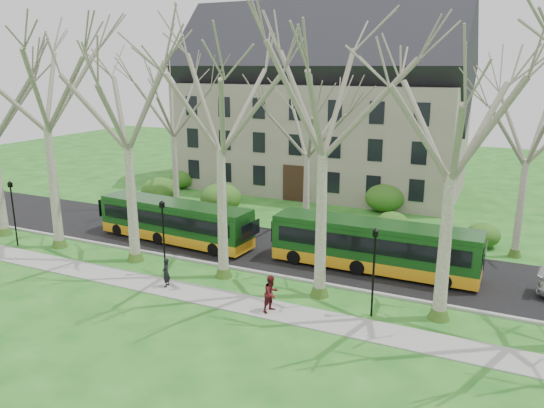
% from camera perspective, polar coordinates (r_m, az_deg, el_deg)
% --- Properties ---
extents(ground, '(120.00, 120.00, 0.00)m').
position_cam_1_polar(ground, '(29.07, -0.48, -8.89)').
color(ground, '#1C5F1B').
rests_on(ground, ground).
extents(sidewalk, '(70.00, 2.00, 0.06)m').
position_cam_1_polar(sidewalk, '(27.03, -2.82, -10.73)').
color(sidewalk, gray).
rests_on(sidewalk, ground).
extents(road, '(80.00, 8.00, 0.06)m').
position_cam_1_polar(road, '(33.75, 3.59, -5.45)').
color(road, black).
rests_on(road, ground).
extents(curb, '(80.00, 0.25, 0.14)m').
position_cam_1_polar(curb, '(30.30, 0.76, -7.74)').
color(curb, '#A5A39E').
rests_on(curb, ground).
extents(building, '(26.50, 12.20, 16.00)m').
position_cam_1_polar(building, '(51.25, 5.20, 10.63)').
color(building, gray).
rests_on(building, ground).
extents(tree_row_verge, '(49.00, 7.00, 14.00)m').
position_cam_1_polar(tree_row_verge, '(27.32, -0.24, 4.93)').
color(tree_row_verge, gray).
rests_on(tree_row_verge, ground).
extents(tree_row_far, '(33.00, 7.00, 12.00)m').
position_cam_1_polar(tree_row_far, '(37.73, 4.96, 6.05)').
color(tree_row_far, gray).
rests_on(tree_row_far, ground).
extents(lamp_row, '(36.22, 0.22, 4.30)m').
position_cam_1_polar(lamp_row, '(27.30, -1.40, -4.69)').
color(lamp_row, black).
rests_on(lamp_row, ground).
extents(hedges, '(30.60, 8.60, 2.00)m').
position_cam_1_polar(hedges, '(42.68, 2.02, 0.25)').
color(hedges, '#2F661D').
rests_on(hedges, ground).
extents(bus_lead, '(11.42, 3.20, 2.82)m').
position_cam_1_polar(bus_lead, '(36.29, -10.40, -1.82)').
color(bus_lead, '#113D12').
rests_on(bus_lead, road).
extents(bus_follow, '(11.84, 2.48, 2.96)m').
position_cam_1_polar(bus_follow, '(31.26, 10.87, -4.42)').
color(bus_follow, '#113D12').
rests_on(bus_follow, road).
extents(pedestrian_a, '(0.51, 0.66, 1.60)m').
position_cam_1_polar(pedestrian_a, '(29.22, -11.33, -7.24)').
color(pedestrian_a, black).
rests_on(pedestrian_a, sidewalk).
extents(pedestrian_b, '(0.93, 1.06, 1.83)m').
position_cam_1_polar(pedestrian_b, '(25.89, -0.07, -9.60)').
color(pedestrian_b, '#561319').
rests_on(pedestrian_b, sidewalk).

